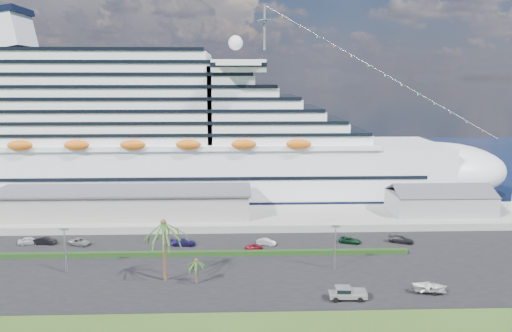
{
  "coord_description": "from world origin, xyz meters",
  "views": [
    {
      "loc": [
        2.82,
        -77.26,
        34.26
      ],
      "look_at": [
        6.48,
        30.0,
        15.41
      ],
      "focal_mm": 35.0,
      "sensor_mm": 36.0,
      "label": 1
    }
  ],
  "objects_px": {
    "cruise_ship": "(153,141)",
    "parked_car_3": "(183,242)",
    "pickup_truck": "(347,293)",
    "boat_trailer": "(430,287)"
  },
  "relations": [
    {
      "from": "cruise_ship",
      "to": "parked_car_3",
      "type": "xyz_separation_m",
      "value": [
        12.61,
        -41.85,
        -15.82
      ]
    },
    {
      "from": "parked_car_3",
      "to": "pickup_truck",
      "type": "distance_m",
      "value": 39.0
    },
    {
      "from": "pickup_truck",
      "to": "boat_trailer",
      "type": "bearing_deg",
      "value": 7.38
    },
    {
      "from": "pickup_truck",
      "to": "cruise_ship",
      "type": "bearing_deg",
      "value": 120.94
    },
    {
      "from": "parked_car_3",
      "to": "boat_trailer",
      "type": "relative_size",
      "value": 0.82
    },
    {
      "from": "parked_car_3",
      "to": "boat_trailer",
      "type": "bearing_deg",
      "value": -115.78
    },
    {
      "from": "pickup_truck",
      "to": "boat_trailer",
      "type": "height_order",
      "value": "pickup_truck"
    },
    {
      "from": "cruise_ship",
      "to": "pickup_truck",
      "type": "relative_size",
      "value": 32.05
    },
    {
      "from": "pickup_truck",
      "to": "boat_trailer",
      "type": "relative_size",
      "value": 0.94
    },
    {
      "from": "cruise_ship",
      "to": "parked_car_3",
      "type": "bearing_deg",
      "value": -73.23
    }
  ]
}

